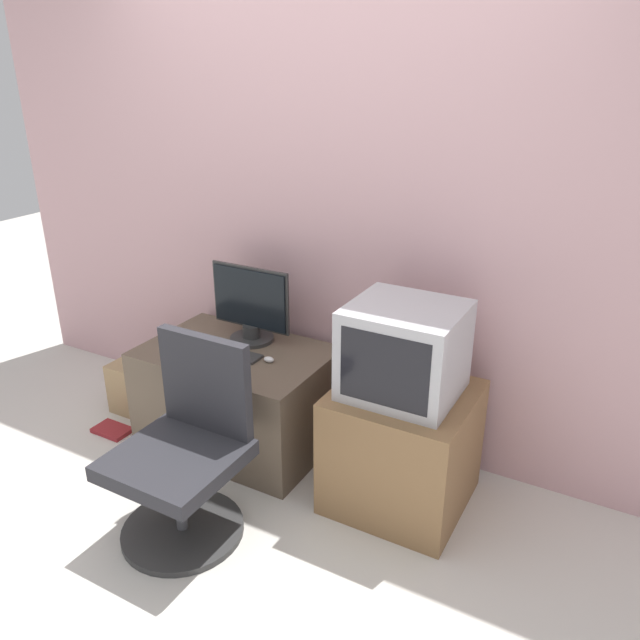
{
  "coord_description": "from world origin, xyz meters",
  "views": [
    {
      "loc": [
        1.51,
        -1.43,
        1.96
      ],
      "look_at": [
        0.16,
        0.98,
        0.8
      ],
      "focal_mm": 35.0,
      "sensor_mm": 36.0,
      "label": 1
    }
  ],
  "objects_px": {
    "crt_tv": "(404,351)",
    "book": "(112,430)",
    "main_monitor": "(251,307)",
    "cardboard_box_lower": "(140,389)",
    "mouse": "(269,360)",
    "office_chair": "(186,456)",
    "keyboard": "(232,353)"
  },
  "relations": [
    {
      "from": "main_monitor",
      "to": "cardboard_box_lower",
      "type": "xyz_separation_m",
      "value": [
        -0.7,
        -0.19,
        -0.59
      ]
    },
    {
      "from": "crt_tv",
      "to": "book",
      "type": "xyz_separation_m",
      "value": [
        -1.63,
        -0.25,
        -0.78
      ]
    },
    {
      "from": "crt_tv",
      "to": "cardboard_box_lower",
      "type": "relative_size",
      "value": 1.45
    },
    {
      "from": "crt_tv",
      "to": "book",
      "type": "distance_m",
      "value": 1.82
    },
    {
      "from": "cardboard_box_lower",
      "to": "office_chair",
      "type": "bearing_deg",
      "value": -34.53
    },
    {
      "from": "office_chair",
      "to": "crt_tv",
      "type": "bearing_deg",
      "value": 40.3
    },
    {
      "from": "main_monitor",
      "to": "office_chair",
      "type": "height_order",
      "value": "main_monitor"
    },
    {
      "from": "main_monitor",
      "to": "keyboard",
      "type": "relative_size",
      "value": 1.47
    },
    {
      "from": "main_monitor",
      "to": "crt_tv",
      "type": "distance_m",
      "value": 0.97
    },
    {
      "from": "crt_tv",
      "to": "book",
      "type": "bearing_deg",
      "value": -171.12
    },
    {
      "from": "main_monitor",
      "to": "cardboard_box_lower",
      "type": "distance_m",
      "value": 0.93
    },
    {
      "from": "main_monitor",
      "to": "crt_tv",
      "type": "height_order",
      "value": "crt_tv"
    },
    {
      "from": "crt_tv",
      "to": "office_chair",
      "type": "bearing_deg",
      "value": -139.7
    },
    {
      "from": "main_monitor",
      "to": "mouse",
      "type": "relative_size",
      "value": 8.54
    },
    {
      "from": "keyboard",
      "to": "mouse",
      "type": "bearing_deg",
      "value": 5.58
    },
    {
      "from": "mouse",
      "to": "main_monitor",
      "type": "bearing_deg",
      "value": 141.87
    },
    {
      "from": "mouse",
      "to": "office_chair",
      "type": "height_order",
      "value": "office_chair"
    },
    {
      "from": "mouse",
      "to": "book",
      "type": "xyz_separation_m",
      "value": [
        -0.91,
        -0.27,
        -0.55
      ]
    },
    {
      "from": "keyboard",
      "to": "book",
      "type": "distance_m",
      "value": 0.92
    },
    {
      "from": "mouse",
      "to": "office_chair",
      "type": "distance_m",
      "value": 0.67
    },
    {
      "from": "main_monitor",
      "to": "office_chair",
      "type": "xyz_separation_m",
      "value": [
        0.21,
        -0.82,
        -0.37
      ]
    },
    {
      "from": "keyboard",
      "to": "office_chair",
      "type": "xyz_separation_m",
      "value": [
        0.2,
        -0.62,
        -0.19
      ]
    },
    {
      "from": "book",
      "to": "crt_tv",
      "type": "bearing_deg",
      "value": 8.88
    },
    {
      "from": "office_chair",
      "to": "cardboard_box_lower",
      "type": "xyz_separation_m",
      "value": [
        -0.91,
        0.62,
        -0.22
      ]
    },
    {
      "from": "mouse",
      "to": "book",
      "type": "bearing_deg",
      "value": -163.51
    },
    {
      "from": "office_chair",
      "to": "mouse",
      "type": "bearing_deg",
      "value": 88.63
    },
    {
      "from": "crt_tv",
      "to": "office_chair",
      "type": "height_order",
      "value": "crt_tv"
    },
    {
      "from": "book",
      "to": "main_monitor",
      "type": "bearing_deg",
      "value": 33.28
    },
    {
      "from": "main_monitor",
      "to": "crt_tv",
      "type": "xyz_separation_m",
      "value": [
        0.95,
        -0.19,
        0.05
      ]
    },
    {
      "from": "crt_tv",
      "to": "office_chair",
      "type": "distance_m",
      "value": 1.05
    },
    {
      "from": "main_monitor",
      "to": "mouse",
      "type": "bearing_deg",
      "value": -38.13
    },
    {
      "from": "keyboard",
      "to": "mouse",
      "type": "xyz_separation_m",
      "value": [
        0.21,
        0.02,
        0.01
      ]
    }
  ]
}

